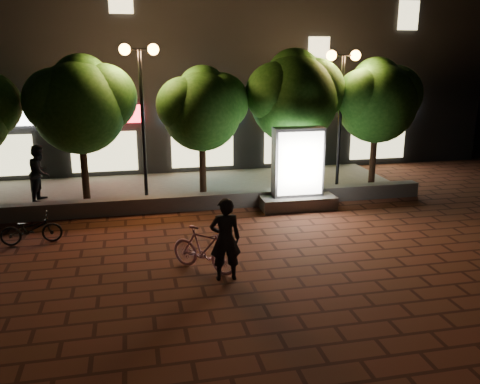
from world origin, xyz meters
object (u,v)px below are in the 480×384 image
object	(u,v)px
pedestrian	(40,173)
rider	(225,239)
tree_left	(81,102)
tree_right	(295,94)
scooter_pink	(204,249)
scooter_parked	(31,229)
tree_mid	(203,106)
street_lamp_left	(141,83)
ad_kiosk	(297,176)
street_lamp_right	(342,84)
tree_far_right	(378,98)

from	to	relation	value
pedestrian	rider	bearing A→B (deg)	-133.27
tree_left	tree_right	xyz separation A→B (m)	(7.30, 0.00, 0.12)
scooter_pink	scooter_parked	bearing A→B (deg)	100.80
tree_mid	street_lamp_left	world-z (taller)	street_lamp_left
ad_kiosk	rider	distance (m)	5.94
ad_kiosk	street_lamp_right	bearing A→B (deg)	38.51
tree_right	scooter_pink	bearing A→B (deg)	-123.87
tree_far_right	scooter_pink	distance (m)	10.15
tree_far_right	street_lamp_left	xyz separation A→B (m)	(-8.55, -0.26, 0.66)
scooter_parked	street_lamp_left	bearing A→B (deg)	-49.11
pedestrian	tree_far_right	bearing A→B (deg)	-79.81
rider	pedestrian	distance (m)	8.86
street_lamp_right	tree_left	bearing A→B (deg)	178.32
scooter_parked	pedestrian	size ratio (longest dim) A/B	0.82
rider	scooter_parked	distance (m)	5.76
tree_left	tree_right	bearing A→B (deg)	0.00
tree_far_right	tree_mid	bearing A→B (deg)	-180.00
scooter_pink	scooter_parked	size ratio (longest dim) A/B	1.13
street_lamp_left	rider	xyz separation A→B (m)	(1.53, -6.62, -3.06)
ad_kiosk	street_lamp_left	bearing A→B (deg)	160.73
tree_mid	pedestrian	bearing A→B (deg)	175.78
tree_mid	street_lamp_left	size ratio (longest dim) A/B	0.87
rider	tree_mid	bearing A→B (deg)	-92.26
tree_left	tree_mid	distance (m)	4.00
street_lamp_left	street_lamp_right	world-z (taller)	street_lamp_left
street_lamp_right	rider	size ratio (longest dim) A/B	2.58
tree_left	street_lamp_right	size ratio (longest dim) A/B	0.98
ad_kiosk	scooter_parked	distance (m)	8.23
scooter_pink	tree_right	bearing A→B (deg)	9.12
tree_far_right	street_lamp_left	distance (m)	8.58
tree_mid	tree_far_right	distance (m)	6.50
scooter_pink	tree_left	bearing A→B (deg)	68.91
tree_left	ad_kiosk	size ratio (longest dim) A/B	1.83
ad_kiosk	pedestrian	world-z (taller)	ad_kiosk
tree_right	pedestrian	xyz separation A→B (m)	(-8.85, 0.41, -2.52)
tree_mid	tree_right	bearing A→B (deg)	0.00
tree_far_right	pedestrian	size ratio (longest dim) A/B	2.46
scooter_pink	rider	xyz separation A→B (m)	(0.41, -0.57, 0.43)
tree_far_right	ad_kiosk	size ratio (longest dim) A/B	1.78
tree_mid	scooter_parked	bearing A→B (deg)	-145.42
street_lamp_right	pedestrian	bearing A→B (deg)	176.33
tree_left	rider	world-z (taller)	tree_left
street_lamp_left	street_lamp_right	bearing A→B (deg)	0.00
tree_left	rider	size ratio (longest dim) A/B	2.53
tree_right	street_lamp_left	bearing A→B (deg)	-177.19
street_lamp_right	scooter_parked	size ratio (longest dim) A/B	3.16
tree_left	ad_kiosk	world-z (taller)	tree_left
tree_left	pedestrian	distance (m)	2.89
rider	pedestrian	world-z (taller)	pedestrian
street_lamp_left	pedestrian	bearing A→B (deg)	169.11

